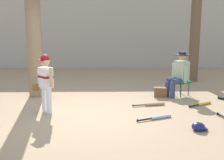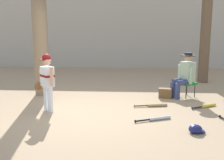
{
  "view_description": "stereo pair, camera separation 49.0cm",
  "coord_description": "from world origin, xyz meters",
  "px_view_note": "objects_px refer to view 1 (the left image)",
  "views": [
    {
      "loc": [
        0.44,
        -5.99,
        1.99
      ],
      "look_at": [
        0.55,
        0.17,
        0.75
      ],
      "focal_mm": 46.34,
      "sensor_mm": 36.0,
      "label": 1
    },
    {
      "loc": [
        0.93,
        -5.98,
        1.99
      ],
      "look_at": [
        0.55,
        0.17,
        0.75
      ],
      "focal_mm": 46.34,
      "sensor_mm": 36.0,
      "label": 2
    }
  ],
  "objects_px": {
    "young_ballplayer": "(45,80)",
    "handbag_beside_stool": "(160,92)",
    "bat_yellow_trainer": "(203,104)",
    "folding_stool": "(181,82)",
    "bat_aluminum_silver": "(158,117)",
    "seated_spectator": "(179,73)",
    "tree_behind_spectator": "(196,24)",
    "bat_wood_tan": "(152,104)",
    "batting_helmet_navy": "(198,127)"
  },
  "relations": [
    {
      "from": "bat_yellow_trainer",
      "to": "seated_spectator",
      "type": "bearing_deg",
      "value": 112.03
    },
    {
      "from": "batting_helmet_navy",
      "to": "tree_behind_spectator",
      "type": "bearing_deg",
      "value": 74.95
    },
    {
      "from": "young_ballplayer",
      "to": "bat_wood_tan",
      "type": "height_order",
      "value": "young_ballplayer"
    },
    {
      "from": "bat_yellow_trainer",
      "to": "young_ballplayer",
      "type": "bearing_deg",
      "value": -171.94
    },
    {
      "from": "folding_stool",
      "to": "seated_spectator",
      "type": "relative_size",
      "value": 0.46
    },
    {
      "from": "folding_stool",
      "to": "tree_behind_spectator",
      "type": "bearing_deg",
      "value": 65.24
    },
    {
      "from": "tree_behind_spectator",
      "to": "batting_helmet_navy",
      "type": "xyz_separation_m",
      "value": [
        -1.24,
        -4.63,
        -1.85
      ]
    },
    {
      "from": "young_ballplayer",
      "to": "handbag_beside_stool",
      "type": "height_order",
      "value": "young_ballplayer"
    },
    {
      "from": "handbag_beside_stool",
      "to": "bat_wood_tan",
      "type": "xyz_separation_m",
      "value": [
        -0.34,
        -0.83,
        -0.1
      ]
    },
    {
      "from": "folding_stool",
      "to": "bat_yellow_trainer",
      "type": "xyz_separation_m",
      "value": [
        0.29,
        -0.99,
        -0.33
      ]
    },
    {
      "from": "seated_spectator",
      "to": "handbag_beside_stool",
      "type": "distance_m",
      "value": 0.73
    },
    {
      "from": "young_ballplayer",
      "to": "folding_stool",
      "type": "height_order",
      "value": "young_ballplayer"
    },
    {
      "from": "seated_spectator",
      "to": "young_ballplayer",
      "type": "bearing_deg",
      "value": -156.23
    },
    {
      "from": "bat_yellow_trainer",
      "to": "folding_stool",
      "type": "bearing_deg",
      "value": 106.6
    },
    {
      "from": "bat_wood_tan",
      "to": "bat_yellow_trainer",
      "type": "bearing_deg",
      "value": 1.13
    },
    {
      "from": "young_ballplayer",
      "to": "handbag_beside_stool",
      "type": "relative_size",
      "value": 3.84
    },
    {
      "from": "young_ballplayer",
      "to": "batting_helmet_navy",
      "type": "relative_size",
      "value": 4.45
    },
    {
      "from": "seated_spectator",
      "to": "bat_aluminum_silver",
      "type": "bearing_deg",
      "value": -114.51
    },
    {
      "from": "bat_yellow_trainer",
      "to": "bat_wood_tan",
      "type": "relative_size",
      "value": 0.81
    },
    {
      "from": "tree_behind_spectator",
      "to": "seated_spectator",
      "type": "relative_size",
      "value": 3.59
    },
    {
      "from": "tree_behind_spectator",
      "to": "folding_stool",
      "type": "xyz_separation_m",
      "value": [
        -0.91,
        -1.98,
        -1.56
      ]
    },
    {
      "from": "tree_behind_spectator",
      "to": "handbag_beside_stool",
      "type": "distance_m",
      "value": 3.18
    },
    {
      "from": "young_ballplayer",
      "to": "folding_stool",
      "type": "xyz_separation_m",
      "value": [
        3.39,
        1.51,
        -0.38
      ]
    },
    {
      "from": "young_ballplayer",
      "to": "bat_wood_tan",
      "type": "distance_m",
      "value": 2.6
    },
    {
      "from": "handbag_beside_stool",
      "to": "batting_helmet_navy",
      "type": "height_order",
      "value": "handbag_beside_stool"
    },
    {
      "from": "bat_aluminum_silver",
      "to": "bat_wood_tan",
      "type": "xyz_separation_m",
      "value": [
        0.03,
        0.98,
        0.0
      ]
    },
    {
      "from": "bat_aluminum_silver",
      "to": "handbag_beside_stool",
      "type": "bearing_deg",
      "value": 78.3
    },
    {
      "from": "tree_behind_spectator",
      "to": "handbag_beside_stool",
      "type": "relative_size",
      "value": 12.69
    },
    {
      "from": "tree_behind_spectator",
      "to": "bat_yellow_trainer",
      "type": "height_order",
      "value": "tree_behind_spectator"
    },
    {
      "from": "tree_behind_spectator",
      "to": "young_ballplayer",
      "type": "bearing_deg",
      "value": -141.0
    },
    {
      "from": "seated_spectator",
      "to": "bat_aluminum_silver",
      "type": "xyz_separation_m",
      "value": [
        -0.88,
        -1.93,
        -0.61
      ]
    },
    {
      "from": "tree_behind_spectator",
      "to": "bat_wood_tan",
      "type": "relative_size",
      "value": 5.37
    },
    {
      "from": "folding_stool",
      "to": "bat_aluminum_silver",
      "type": "relative_size",
      "value": 0.72
    },
    {
      "from": "bat_aluminum_silver",
      "to": "bat_yellow_trainer",
      "type": "relative_size",
      "value": 1.17
    },
    {
      "from": "young_ballplayer",
      "to": "bat_yellow_trainer",
      "type": "distance_m",
      "value": 3.79
    },
    {
      "from": "seated_spectator",
      "to": "batting_helmet_navy",
      "type": "bearing_deg",
      "value": -95.47
    },
    {
      "from": "tree_behind_spectator",
      "to": "bat_wood_tan",
      "type": "height_order",
      "value": "tree_behind_spectator"
    },
    {
      "from": "young_ballplayer",
      "to": "batting_helmet_navy",
      "type": "distance_m",
      "value": 3.33
    },
    {
      "from": "young_ballplayer",
      "to": "bat_yellow_trainer",
      "type": "relative_size",
      "value": 2.0
    },
    {
      "from": "young_ballplayer",
      "to": "seated_spectator",
      "type": "distance_m",
      "value": 3.61
    },
    {
      "from": "handbag_beside_stool",
      "to": "bat_yellow_trainer",
      "type": "relative_size",
      "value": 0.52
    },
    {
      "from": "folding_stool",
      "to": "bat_wood_tan",
      "type": "height_order",
      "value": "folding_stool"
    },
    {
      "from": "tree_behind_spectator",
      "to": "seated_spectator",
      "type": "height_order",
      "value": "tree_behind_spectator"
    },
    {
      "from": "seated_spectator",
      "to": "handbag_beside_stool",
      "type": "height_order",
      "value": "seated_spectator"
    },
    {
      "from": "bat_aluminum_silver",
      "to": "bat_wood_tan",
      "type": "distance_m",
      "value": 0.98
    },
    {
      "from": "handbag_beside_stool",
      "to": "bat_yellow_trainer",
      "type": "height_order",
      "value": "handbag_beside_stool"
    },
    {
      "from": "batting_helmet_navy",
      "to": "bat_aluminum_silver",
      "type": "bearing_deg",
      "value": 133.55
    },
    {
      "from": "young_ballplayer",
      "to": "bat_yellow_trainer",
      "type": "bearing_deg",
      "value": 8.06
    },
    {
      "from": "tree_behind_spectator",
      "to": "bat_yellow_trainer",
      "type": "distance_m",
      "value": 3.57
    },
    {
      "from": "bat_aluminum_silver",
      "to": "batting_helmet_navy",
      "type": "xyz_separation_m",
      "value": [
        0.63,
        -0.67,
        0.04
      ]
    }
  ]
}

